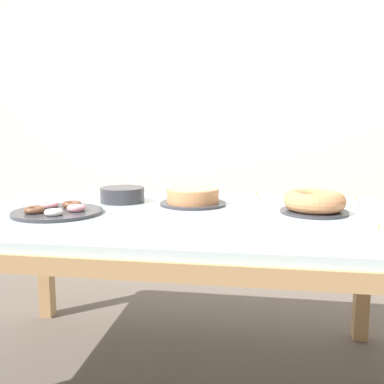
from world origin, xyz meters
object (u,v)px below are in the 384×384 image
Objects in this scene: pastry_platter at (58,211)px; tealight_near_front at (355,201)px; plate_stack at (122,195)px; tealight_left_edge at (256,196)px; tealight_right_edge at (289,202)px; cake_chocolate_round at (193,197)px; cake_golden_bundt at (314,203)px; tealight_near_cakes at (284,199)px; tealight_centre at (379,230)px.

tealight_near_front is at bearing 19.60° from pastry_platter.
tealight_left_edge is at bearing 18.48° from plate_stack.
tealight_right_edge is at bearing -166.81° from tealight_near_front.
tealight_near_front is (1.27, 0.45, -0.00)m from pastry_platter.
cake_golden_bundt is (0.53, -0.11, 0.01)m from cake_chocolate_round.
tealight_near_front is 1.00× the size of tealight_left_edge.
tealight_near_cakes is 0.65m from tealight_centre.
tealight_left_edge is 0.21m from tealight_right_edge.
tealight_right_edge is at bearing -43.57° from tealight_left_edge.
tealight_near_front is (0.05, 0.59, 0.00)m from tealight_centre.
plate_stack is (0.18, 0.31, 0.02)m from pastry_platter.
tealight_near_cakes is at bearing 10.06° from plate_stack.
tealight_centre is 1.00× the size of tealight_near_front.
cake_golden_bundt is at bearing -129.00° from tealight_near_front.
tealight_near_front and tealight_left_edge have the same top height.
cake_chocolate_round is at bearing 148.57° from tealight_centre.
tealight_left_edge is at bearing 33.11° from pastry_platter.
pastry_platter is at bearing -119.10° from plate_stack.
plate_stack is 1.10m from tealight_near_front.
tealight_near_cakes is (0.76, 0.14, -0.02)m from plate_stack.
tealight_near_cakes is 0.33m from tealight_near_front.
tealight_near_cakes is at bearing -179.91° from tealight_near_front.
tealight_centre is at bearing -60.94° from cake_golden_bundt.
plate_stack is at bearing 171.08° from cake_golden_bundt.
cake_golden_bundt is 6.91× the size of tealight_left_edge.
plate_stack reaches higher than tealight_near_front.
tealight_left_edge is (0.81, 0.53, -0.00)m from pastry_platter.
plate_stack is 5.25× the size of tealight_left_edge.
tealight_near_front is at bearing 85.48° from tealight_centre.
plate_stack is 5.25× the size of tealight_near_cakes.
cake_chocolate_round is 0.82m from tealight_centre.
tealight_centre is at bearing -6.36° from pastry_platter.
plate_stack is 0.78m from tealight_near_cakes.
tealight_centre is 1.00× the size of tealight_left_edge.
cake_chocolate_round is at bearing -159.43° from tealight_near_cakes.
cake_golden_bundt is at bearing -68.88° from tealight_near_cakes.
cake_chocolate_round is at bearing -140.88° from tealight_left_edge.
tealight_centre is 0.59m from tealight_near_front.
cake_golden_bundt is 6.91× the size of tealight_right_edge.
tealight_centre and tealight_right_edge have the same top height.
tealight_near_front is at bearing 7.12° from plate_stack.
cake_chocolate_round is 0.34m from plate_stack.
tealight_near_cakes is (0.94, 0.45, -0.00)m from pastry_platter.
cake_golden_bundt reaches higher than tealight_right_edge.
tealight_near_cakes and tealight_left_edge have the same top height.
tealight_near_front is (0.75, 0.16, -0.03)m from cake_chocolate_round.
cake_golden_bundt reaches higher than tealight_centre.
tealight_centre is at bearing -64.50° from tealight_near_cakes.
tealight_near_front is at bearing 0.09° from tealight_near_cakes.
cake_chocolate_round reaches higher than tealight_near_cakes.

